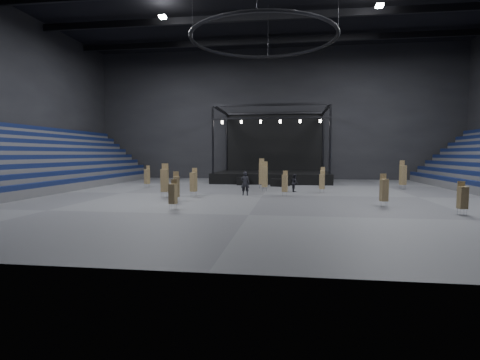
# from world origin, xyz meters

# --- Properties ---
(floor) EXTENTS (50.00, 50.00, 0.00)m
(floor) POSITION_xyz_m (0.00, 0.00, 0.00)
(floor) COLOR #47484A
(floor) RESTS_ON ground
(wall_back) EXTENTS (50.00, 0.20, 18.00)m
(wall_back) POSITION_xyz_m (0.00, 21.00, 9.00)
(wall_back) COLOR black
(wall_back) RESTS_ON ground
(bleachers_left) EXTENTS (7.20, 40.00, 6.40)m
(bleachers_left) POSITION_xyz_m (-22.94, 0.00, 1.73)
(bleachers_left) COLOR #48484A
(bleachers_left) RESTS_ON floor
(stage) EXTENTS (14.00, 10.00, 9.20)m
(stage) POSITION_xyz_m (0.00, 16.24, 1.45)
(stage) COLOR black
(stage) RESTS_ON floor
(truss_ring) EXTENTS (12.30, 12.30, 5.15)m
(truss_ring) POSITION_xyz_m (-0.00, 0.00, 13.00)
(truss_ring) COLOR black
(truss_ring) RESTS_ON ceiling
(flight_case_left) EXTENTS (1.48, 1.02, 0.90)m
(flight_case_left) POSITION_xyz_m (-2.99, 9.91, 0.45)
(flight_case_left) COLOR black
(flight_case_left) RESTS_ON floor
(flight_case_mid) EXTENTS (1.37, 0.99, 0.82)m
(flight_case_mid) POSITION_xyz_m (0.85, 8.54, 0.41)
(flight_case_mid) COLOR black
(flight_case_mid) RESTS_ON floor
(flight_case_right) EXTENTS (1.19, 0.72, 0.75)m
(flight_case_right) POSITION_xyz_m (1.70, 9.87, 0.37)
(flight_case_right) COLOR black
(flight_case_right) RESTS_ON floor
(chair_stack_0) EXTENTS (0.56, 0.56, 3.03)m
(chair_stack_0) POSITION_xyz_m (-0.57, 5.87, 1.53)
(chair_stack_0) COLOR silver
(chair_stack_0) RESTS_ON floor
(chair_stack_1) EXTENTS (0.50, 0.50, 2.09)m
(chair_stack_1) POSITION_xyz_m (1.86, -0.45, 1.09)
(chair_stack_1) COLOR silver
(chair_stack_1) RESTS_ON floor
(chair_stack_2) EXTENTS (0.56, 0.56, 2.21)m
(chair_stack_2) POSITION_xyz_m (-5.90, -5.28, 1.14)
(chair_stack_2) COLOR silver
(chair_stack_2) RESTS_ON floor
(chair_stack_3) EXTENTS (0.52, 0.52, 1.99)m
(chair_stack_3) POSITION_xyz_m (5.12, 2.54, 1.04)
(chair_stack_3) COLOR silver
(chair_stack_3) RESTS_ON floor
(chair_stack_4) EXTENTS (0.52, 0.52, 2.18)m
(chair_stack_4) POSITION_xyz_m (8.46, -5.89, 1.13)
(chair_stack_4) COLOR silver
(chair_stack_4) RESTS_ON floor
(chair_stack_5) EXTENTS (0.63, 0.63, 2.84)m
(chair_stack_5) POSITION_xyz_m (13.30, 7.13, 1.45)
(chair_stack_5) COLOR silver
(chair_stack_5) RESTS_ON floor
(chair_stack_6) EXTENTS (0.57, 0.57, 2.33)m
(chair_stack_6) POSITION_xyz_m (-5.58, -1.64, 1.21)
(chair_stack_6) COLOR silver
(chair_stack_6) RESTS_ON floor
(chair_stack_7) EXTENTS (0.50, 0.50, 2.13)m
(chair_stack_7) POSITION_xyz_m (5.62, 8.01, 1.12)
(chair_stack_7) COLOR silver
(chair_stack_7) RESTS_ON floor
(chair_stack_9) EXTENTS (0.53, 0.53, 2.78)m
(chair_stack_9) POSITION_xyz_m (-0.06, 3.14, 1.41)
(chair_stack_9) COLOR silver
(chair_stack_9) RESTS_ON floor
(chair_stack_10) EXTENTS (0.56, 0.56, 2.28)m
(chair_stack_10) POSITION_xyz_m (-12.50, 5.68, 1.18)
(chair_stack_10) COLOR silver
(chair_stack_10) RESTS_ON floor
(chair_stack_11) EXTENTS (0.60, 0.60, 2.72)m
(chair_stack_11) POSITION_xyz_m (-7.65, -2.81, 1.41)
(chair_stack_11) COLOR silver
(chair_stack_11) RESTS_ON floor
(chair_stack_12) EXTENTS (0.50, 0.50, 1.93)m
(chair_stack_12) POSITION_xyz_m (12.05, -8.87, 1.03)
(chair_stack_12) COLOR silver
(chair_stack_12) RESTS_ON floor
(chair_stack_13) EXTENTS (0.50, 0.50, 1.90)m
(chair_stack_13) POSITION_xyz_m (-4.95, -8.99, 1.02)
(chair_stack_13) COLOR silver
(chair_stack_13) RESTS_ON floor
(man_center) EXTENTS (0.74, 0.49, 2.01)m
(man_center) POSITION_xyz_m (-1.46, -0.35, 1.01)
(man_center) COLOR black
(man_center) RESTS_ON floor
(crew_member) EXTENTS (0.74, 0.89, 1.65)m
(crew_member) POSITION_xyz_m (2.72, 3.14, 0.82)
(crew_member) COLOR black
(crew_member) RESTS_ON floor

